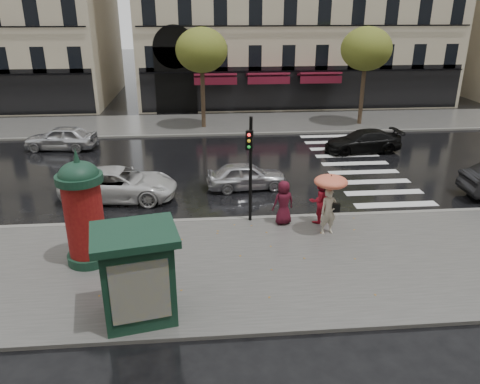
{
  "coord_description": "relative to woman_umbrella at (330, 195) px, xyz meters",
  "views": [
    {
      "loc": [
        -2.25,
        -13.7,
        7.99
      ],
      "look_at": [
        -0.93,
        1.5,
        1.84
      ],
      "focal_mm": 35.0,
      "sensor_mm": 36.0,
      "label": 1
    }
  ],
  "objects": [
    {
      "name": "newsstand",
      "position": [
        -6.32,
        -4.44,
        -0.19
      ],
      "size": [
        2.46,
        2.19,
        2.58
      ],
      "color": "#143425",
      "rests_on": "near_sidewalk"
    },
    {
      "name": "zebra_crossing",
      "position": [
        3.69,
        8.16,
        -1.63
      ],
      "size": [
        3.6,
        11.75,
        0.01
      ],
      "primitive_type": "cube",
      "color": "silver",
      "rests_on": "ground"
    },
    {
      "name": "ground",
      "position": [
        -2.31,
        -1.44,
        -1.64
      ],
      "size": [
        160.0,
        160.0,
        0.0
      ],
      "primitive_type": "plane",
      "color": "black",
      "rests_on": "ground"
    },
    {
      "name": "morris_column",
      "position": [
        -8.32,
        -1.32,
        0.33
      ],
      "size": [
        1.44,
        1.44,
        3.87
      ],
      "color": "#143425",
      "rests_on": "near_sidewalk"
    },
    {
      "name": "tree_far_right",
      "position": [
        6.69,
        16.56,
        3.53
      ],
      "size": [
        3.4,
        3.4,
        6.64
      ],
      "color": "#38281C",
      "rests_on": "ground"
    },
    {
      "name": "near_sidewalk",
      "position": [
        -2.31,
        -1.94,
        -1.58
      ],
      "size": [
        90.0,
        7.0,
        0.12
      ],
      "primitive_type": "cube",
      "color": "#474744",
      "rests_on": "ground"
    },
    {
      "name": "car_far_silver",
      "position": [
        -12.72,
        12.23,
        -0.94
      ],
      "size": [
        4.27,
        2.09,
        1.4
      ],
      "primitive_type": "imported",
      "rotation": [
        0.0,
        0.0,
        -1.68
      ],
      "color": "silver",
      "rests_on": "ground"
    },
    {
      "name": "far_sidewalk",
      "position": [
        -2.31,
        17.56,
        -1.58
      ],
      "size": [
        90.0,
        6.0,
        0.12
      ],
      "primitive_type": "cube",
      "color": "#474744",
      "rests_on": "ground"
    },
    {
      "name": "car_black",
      "position": [
        4.77,
        10.23,
        -1.01
      ],
      "size": [
        4.48,
        2.08,
        1.27
      ],
      "primitive_type": "imported",
      "rotation": [
        0.0,
        0.0,
        -1.5
      ],
      "color": "black",
      "rests_on": "ground"
    },
    {
      "name": "woman_red",
      "position": [
        -0.11,
        0.96,
        -0.61
      ],
      "size": [
        1.08,
        0.97,
        1.81
      ],
      "primitive_type": "imported",
      "rotation": [
        0.0,
        0.0,
        3.54
      ],
      "color": "#B7162A",
      "rests_on": "near_sidewalk"
    },
    {
      "name": "far_kerb",
      "position": [
        -2.31,
        14.56,
        -1.57
      ],
      "size": [
        90.0,
        0.25,
        0.14
      ],
      "primitive_type": "cube",
      "color": "slate",
      "rests_on": "ground"
    },
    {
      "name": "car_white",
      "position": [
        -8.15,
        4.28,
        -0.95
      ],
      "size": [
        5.17,
        2.74,
        1.38
      ],
      "primitive_type": "imported",
      "rotation": [
        0.0,
        0.0,
        1.48
      ],
      "color": "silver",
      "rests_on": "ground"
    },
    {
      "name": "tree_far_left",
      "position": [
        -4.31,
        16.56,
        3.53
      ],
      "size": [
        3.4,
        3.4,
        6.64
      ],
      "color": "#38281C",
      "rests_on": "ground"
    },
    {
      "name": "near_kerb",
      "position": [
        -2.31,
        1.56,
        -1.57
      ],
      "size": [
        90.0,
        0.25,
        0.14
      ],
      "primitive_type": "cube",
      "color": "slate",
      "rests_on": "ground"
    },
    {
      "name": "woman_umbrella",
      "position": [
        0.0,
        0.0,
        0.0
      ],
      "size": [
        1.2,
        1.2,
        2.31
      ],
      "color": "#C0B59E",
      "rests_on": "near_sidewalk"
    },
    {
      "name": "car_silver",
      "position": [
        -2.51,
        5.04,
        -1.02
      ],
      "size": [
        3.77,
        1.77,
        1.25
      ],
      "primitive_type": "imported",
      "rotation": [
        0.0,
        0.0,
        1.65
      ],
      "color": "silver",
      "rests_on": "ground"
    },
    {
      "name": "man_burgundy",
      "position": [
        -1.5,
        0.96,
        -0.66
      ],
      "size": [
        0.96,
        0.75,
        1.72
      ],
      "primitive_type": "imported",
      "rotation": [
        0.0,
        0.0,
        3.41
      ],
      "color": "#4A0E1E",
      "rests_on": "near_sidewalk"
    },
    {
      "name": "traffic_light",
      "position": [
        -2.75,
        1.28,
        0.97
      ],
      "size": [
        0.3,
        0.4,
        4.11
      ],
      "color": "black",
      "rests_on": "near_sidewalk"
    }
  ]
}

